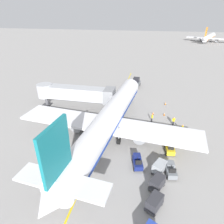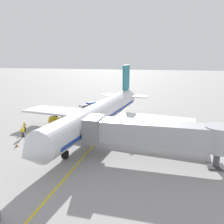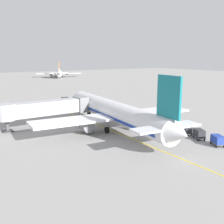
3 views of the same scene
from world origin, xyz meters
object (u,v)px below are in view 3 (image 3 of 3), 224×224
at_px(baggage_tug_trailing, 161,129).
at_px(baggage_cart_second_in_train, 186,129).
at_px(baggage_cart_third_in_train, 199,133).
at_px(parked_airliner, 114,112).
at_px(ground_crew_marshaller, 152,113).
at_px(baggage_cart_front, 175,126).
at_px(ground_crew_loader, 140,112).
at_px(ground_crew_wing_walker, 124,113).
at_px(baggage_tug_lead, 181,126).
at_px(pushback_tractor, 66,103).
at_px(safety_cone_wing_tip, 113,109).
at_px(baggage_tug_spare, 163,120).
at_px(baggage_cart_tail_end, 218,140).
at_px(jet_bridge, 45,108).
at_px(safety_cone_nose_right, 125,113).
at_px(safety_cone_nose_left, 117,114).
at_px(distant_taxiing_airliner, 59,72).

xyz_separation_m(baggage_tug_trailing, baggage_cart_second_in_train, (2.66, -3.34, 0.24)).
relative_size(baggage_tug_trailing, baggage_cart_third_in_train, 0.94).
distance_m(parked_airliner, ground_crew_marshaller, 13.07).
relative_size(baggage_cart_second_in_train, ground_crew_marshaller, 1.71).
bearing_deg(baggage_cart_front, baggage_cart_second_in_train, -95.57).
bearing_deg(ground_crew_loader, baggage_tug_trailing, -114.28).
bearing_deg(baggage_cart_front, ground_crew_marshaller, 69.50).
bearing_deg(ground_crew_wing_walker, baggage_tug_lead, -78.14).
relative_size(pushback_tractor, ground_crew_marshaller, 2.72).
bearing_deg(baggage_tug_trailing, baggage_tug_lead, -7.71).
distance_m(baggage_cart_front, safety_cone_wing_tip, 21.97).
bearing_deg(baggage_tug_spare, baggage_cart_tail_end, -100.49).
height_order(jet_bridge, ground_crew_loader, jet_bridge).
bearing_deg(safety_cone_nose_right, safety_cone_wing_tip, 85.74).
height_order(baggage_tug_spare, ground_crew_wing_walker, ground_crew_wing_walker).
bearing_deg(safety_cone_nose_left, baggage_cart_third_in_train, -88.35).
height_order(parked_airliner, ground_crew_marshaller, parked_airliner).
relative_size(baggage_tug_trailing, baggage_cart_second_in_train, 0.94).
xyz_separation_m(baggage_cart_front, safety_cone_nose_right, (1.08, 16.52, -0.66)).
relative_size(pushback_tractor, baggage_cart_front, 1.59).
xyz_separation_m(parked_airliner, jet_bridge, (-9.51, 9.23, 0.27)).
bearing_deg(baggage_cart_front, ground_crew_wing_walker, 95.70).
relative_size(ground_crew_marshaller, distant_taxiing_airliner, 0.05).
relative_size(parked_airliner, baggage_tug_lead, 14.08).
bearing_deg(baggage_tug_spare, baggage_cart_third_in_train, -101.80).
distance_m(jet_bridge, ground_crew_marshaller, 22.78).
bearing_deg(baggage_tug_spare, safety_cone_nose_left, 103.29).
bearing_deg(safety_cone_wing_tip, ground_crew_wing_walker, -108.37).
distance_m(baggage_cart_tail_end, ground_crew_marshaller, 20.27).
relative_size(baggage_cart_second_in_train, baggage_cart_third_in_train, 1.00).
bearing_deg(baggage_cart_tail_end, distant_taxiing_airliner, 76.37).
distance_m(baggage_tug_trailing, baggage_cart_second_in_train, 4.28).
relative_size(jet_bridge, baggage_tug_lead, 6.51).
bearing_deg(baggage_cart_tail_end, safety_cone_wing_tip, 85.48).
relative_size(pushback_tractor, baggage_cart_second_in_train, 1.59).
bearing_deg(baggage_cart_tail_end, ground_crew_loader, 80.76).
bearing_deg(baggage_tug_lead, baggage_tug_trailing, 172.29).
height_order(baggage_tug_trailing, baggage_cart_front, baggage_tug_trailing).
bearing_deg(baggage_cart_third_in_train, ground_crew_wing_walker, 92.42).
bearing_deg(safety_cone_nose_right, ground_crew_loader, -66.74).
xyz_separation_m(baggage_cart_second_in_train, baggage_cart_tail_end, (-0.70, -6.43, 0.00)).
xyz_separation_m(baggage_tug_lead, distant_taxiing_airliner, (31.75, 131.81, 2.31)).
bearing_deg(baggage_tug_trailing, distant_taxiing_airliner, 74.60).
bearing_deg(baggage_cart_front, parked_airliner, 140.25).
distance_m(ground_crew_wing_walker, distant_taxiing_airliner, 123.40).
distance_m(baggage_tug_lead, distant_taxiing_airliner, 135.60).
xyz_separation_m(baggage_cart_front, safety_cone_nose_left, (-1.17, 16.49, -0.66)).
distance_m(baggage_tug_spare, safety_cone_nose_right, 11.79).
bearing_deg(pushback_tractor, ground_crew_marshaller, -64.49).
height_order(baggage_cart_second_in_train, ground_crew_marshaller, ground_crew_marshaller).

